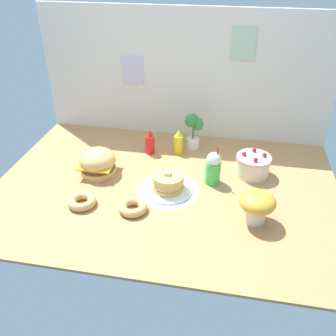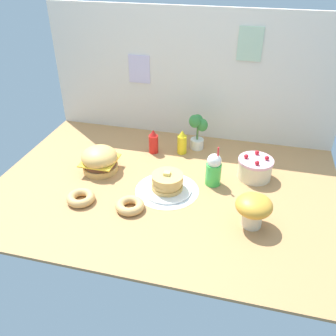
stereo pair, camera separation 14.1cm
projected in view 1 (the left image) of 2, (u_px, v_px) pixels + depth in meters
ground_plane at (165, 187)px, 2.62m from camera, size 2.46×1.72×0.02m
back_wall at (184, 75)px, 3.04m from camera, size 2.46×0.04×1.09m
doily_mat at (168, 190)px, 2.57m from camera, size 0.45×0.45×0.00m
burger at (98, 162)px, 2.72m from camera, size 0.27×0.27×0.20m
pancake_stack at (168, 183)px, 2.54m from camera, size 0.35×0.35×0.15m
layer_cake at (253, 165)px, 2.71m from camera, size 0.26×0.26×0.19m
ketchup_bottle at (150, 143)px, 2.98m from camera, size 0.08×0.08×0.21m
mustard_bottle at (178, 142)px, 2.98m from camera, size 0.08×0.08×0.21m
cream_soda_cup at (213, 168)px, 2.60m from camera, size 0.11×0.11×0.31m
donut_pink_glaze at (82, 201)px, 2.42m from camera, size 0.19×0.19×0.06m
donut_chocolate at (133, 207)px, 2.37m from camera, size 0.19×0.19×0.06m
potted_plant at (193, 129)px, 3.02m from camera, size 0.15×0.12×0.31m
mushroom_stool at (257, 204)px, 2.22m from camera, size 0.23×0.23×0.22m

